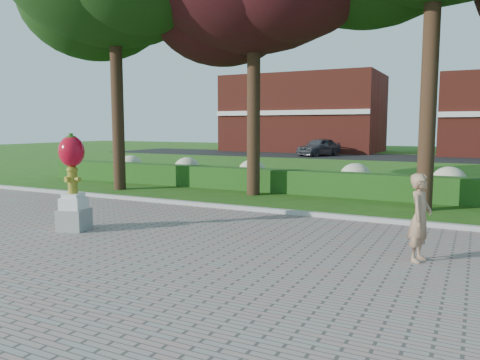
{
  "coord_description": "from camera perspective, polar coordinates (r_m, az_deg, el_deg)",
  "views": [
    {
      "loc": [
        4.74,
        -8.31,
        2.32
      ],
      "look_at": [
        0.02,
        1.0,
        1.12
      ],
      "focal_mm": 35.0,
      "sensor_mm": 36.0,
      "label": 1
    }
  ],
  "objects": [
    {
      "name": "woman",
      "position": [
        8.47,
        21.09,
        -4.3
      ],
      "size": [
        0.44,
        0.6,
        1.5
      ],
      "primitive_type": "imported",
      "rotation": [
        0.0,
        0.0,
        1.41
      ],
      "color": "#A17B5C",
      "rests_on": "walkway"
    },
    {
      "name": "parked_car",
      "position": [
        37.25,
        9.59,
        4.01
      ],
      "size": [
        2.97,
        4.44,
        1.4
      ],
      "primitive_type": "imported",
      "rotation": [
        0.0,
        0.0,
        -0.35
      ],
      "color": "#414249",
      "rests_on": "street"
    },
    {
      "name": "building_left",
      "position": [
        44.82,
        7.74,
        8.01
      ],
      "size": [
        14.0,
        8.0,
        7.0
      ],
      "primitive_type": "cube",
      "color": "maroon",
      "rests_on": "ground"
    },
    {
      "name": "curb",
      "position": [
        12.47,
        4.07,
        -3.84
      ],
      "size": [
        40.0,
        0.18,
        0.15
      ],
      "primitive_type": "cube",
      "color": "#ADADA5",
      "rests_on": "ground"
    },
    {
      "name": "hydrangea_row",
      "position": [
        16.93,
        12.46,
        0.4
      ],
      "size": [
        20.1,
        1.1,
        0.99
      ],
      "color": "#BDC193",
      "rests_on": "ground"
    },
    {
      "name": "ground",
      "position": [
        9.85,
        -2.78,
        -7.09
      ],
      "size": [
        100.0,
        100.0,
        0.0
      ],
      "primitive_type": "plane",
      "color": "#2A5515",
      "rests_on": "ground"
    },
    {
      "name": "hydrant_sculpture",
      "position": [
        10.86,
        -19.74,
        0.08
      ],
      "size": [
        0.71,
        0.71,
        2.13
      ],
      "rotation": [
        0.0,
        0.0,
        0.26
      ],
      "color": "gray",
      "rests_on": "walkway"
    },
    {
      "name": "street",
      "position": [
        36.69,
        19.42,
        2.58
      ],
      "size": [
        50.0,
        8.0,
        0.02
      ],
      "primitive_type": "cube",
      "color": "black",
      "rests_on": "ground"
    },
    {
      "name": "walkway",
      "position": [
        6.81,
        -20.17,
        -13.61
      ],
      "size": [
        40.0,
        14.0,
        0.04
      ],
      "primitive_type": "cube",
      "color": "gray",
      "rests_on": "ground"
    },
    {
      "name": "lawn_hedge",
      "position": [
        16.14,
        9.6,
        -0.37
      ],
      "size": [
        24.0,
        0.7,
        0.8
      ],
      "primitive_type": "cube",
      "color": "#1C4614",
      "rests_on": "ground"
    }
  ]
}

